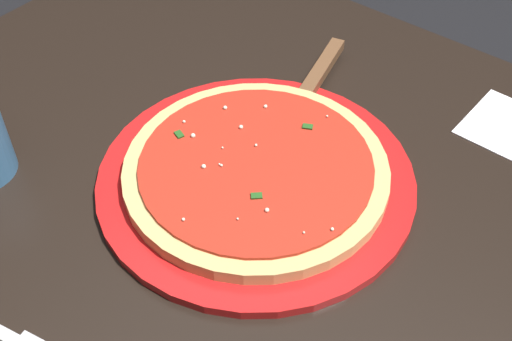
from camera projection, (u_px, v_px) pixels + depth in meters
The scene contains 4 objects.
restaurant_table at pixel (276, 288), 0.81m from camera, with size 1.14×0.85×0.76m.
serving_plate at pixel (256, 179), 0.75m from camera, with size 0.36×0.36×0.01m, color red.
pizza at pixel (256, 170), 0.74m from camera, with size 0.30×0.30×0.02m.
pizza_server at pixel (310, 88), 0.85m from camera, with size 0.10×0.22×0.01m.
Camera 1 is at (0.27, -0.38, 1.31)m, focal length 46.68 mm.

